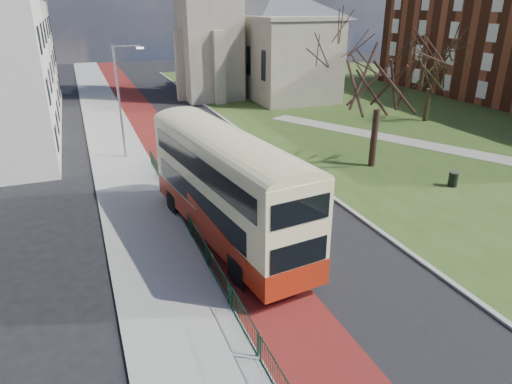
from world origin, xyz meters
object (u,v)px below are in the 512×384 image
bus (226,183)px  streetlamp (121,97)px  litter_bin (453,179)px  winter_tree_near (382,62)px  winter_tree_far (433,63)px

bus → streetlamp: bearing=94.3°
streetlamp → litter_bin: 23.17m
winter_tree_near → winter_tree_far: 15.94m
streetlamp → bus: bearing=-78.4°
streetlamp → winter_tree_far: size_ratio=1.00×
bus → winter_tree_near: bearing=19.5°
litter_bin → bus: bearing=-175.0°
streetlamp → litter_bin: (18.45, -13.41, -4.06)m
winter_tree_near → litter_bin: size_ratio=10.66×
bus → litter_bin: bus is taller
streetlamp → winter_tree_far: 28.73m
bus → litter_bin: size_ratio=13.06×
bus → winter_tree_near: 15.08m
streetlamp → winter_tree_near: size_ratio=0.77×
winter_tree_far → winter_tree_near: bearing=-143.5°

